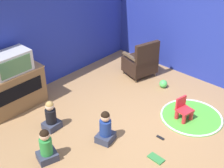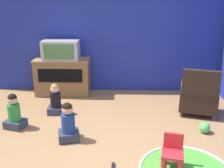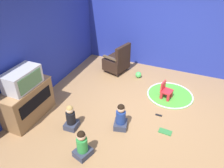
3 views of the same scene
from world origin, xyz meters
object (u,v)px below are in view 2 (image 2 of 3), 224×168
Objects in this scene: toy_ball at (205,128)px; tv_cabinet at (63,76)px; black_armchair at (199,97)px; remote_control at (113,166)px; child_watching_right at (68,124)px; child_watching_left at (56,101)px; child_watching_center at (14,113)px; yellow_kid_chair at (172,155)px; television at (61,50)px.

tv_cabinet is at bearing 146.64° from toy_ball.
remote_control is at bearing 62.34° from black_armchair.
child_watching_right reaches higher than toy_ball.
child_watching_center is at bearing -136.97° from child_watching_left.
black_armchair is 1.48× the size of child_watching_right.
tv_cabinet reaches higher than yellow_kid_chair.
television is 2.94m from black_armchair.
television is 3.35m from yellow_kid_chair.
toy_ball is at bearing 64.83° from yellow_kid_chair.
television is 0.85× the size of black_armchair.
black_armchair is at bearing 83.61° from toy_ball.
black_armchair is 1.50× the size of child_watching_center.
tv_cabinet is 1.99× the size of child_watching_center.
black_armchair reaches higher than yellow_kid_chair.
remote_control is (1.10, -1.62, -0.24)m from child_watching_left.
child_watching_left is 0.95× the size of child_watching_right.
yellow_kid_chair is at bearing -126.95° from toy_ball.
child_watching_right is at bearing -70.39° from child_watching_left.
tv_cabinet is at bearing 90.00° from television.
black_armchair is 2.62m from child_watching_left.
child_watching_left is at bearing -86.27° from tv_cabinet.
child_watching_center is (-2.39, 1.03, 0.08)m from yellow_kid_chair.
tv_cabinet is at bearing 137.61° from yellow_kid_chair.
child_watching_center is 3.41× the size of toy_ball.
child_watching_right reaches higher than yellow_kid_chair.
tv_cabinet is 7.93× the size of remote_control.
child_watching_right is at bearing -76.44° from tv_cabinet.
tv_cabinet is 2.93m from remote_control.
black_armchair is at bearing -42.62° from remote_control.
toy_ball is (2.54, -0.68, -0.16)m from child_watching_left.
tv_cabinet is 2.06× the size of child_watching_left.
toy_ball is 1.17× the size of remote_control.
tv_cabinet reaches higher than child_watching_left.
tv_cabinet is at bearing -5.54° from black_armchair.
yellow_kid_chair is at bearing -6.60° from child_watching_center.
yellow_kid_chair is 0.77× the size of child_watching_left.
black_armchair is at bearing -20.73° from tv_cabinet.
tv_cabinet is at bearing 90.17° from child_watching_center.
toy_ball is at bearing -33.36° from tv_cabinet.
black_armchair is 2.26m from remote_control.
black_armchair is 5.12× the size of toy_ball.
television reaches higher than child_watching_center.
remote_control is at bearing -15.53° from child_watching_center.
child_watching_left is (-2.62, -0.02, -0.10)m from black_armchair.
television is at bearing 24.13° from remote_control.
yellow_kid_chair reaches higher than remote_control.
remote_control is (-1.52, -1.64, -0.34)m from black_armchair.
child_watching_center reaches higher than remote_control.
child_watching_center is (-0.48, -1.62, -0.15)m from tv_cabinet.
television reaches higher than black_armchair.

